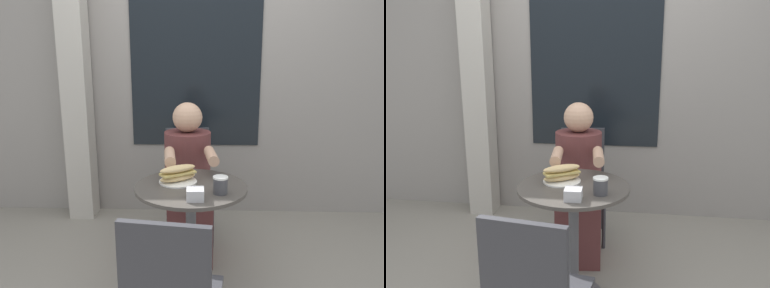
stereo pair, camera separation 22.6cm
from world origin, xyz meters
The scene contains 8 objects.
storefront_wall centered at (0.00, 1.34, 1.40)m, with size 8.00×0.09×2.80m.
lattice_pillar centered at (-1.02, 1.17, 1.20)m, with size 0.22×0.22×2.40m.
cafe_table centered at (0.00, 0.00, 0.52)m, with size 0.64×0.64×0.72m.
diner_chair centered at (-0.05, 0.85, 0.52)m, with size 0.42×0.42×0.87m.
seated_diner centered at (-0.04, 0.50, 0.49)m, with size 0.38×0.60×1.13m.
sandwich_on_plate centered at (-0.08, 0.06, 0.76)m, with size 0.23×0.22×0.10m.
drink_cup centered at (0.16, -0.12, 0.77)m, with size 0.08×0.08×0.10m.
napkin_box centered at (0.03, -0.21, 0.75)m, with size 0.09×0.09×0.06m.
Camera 1 is at (0.07, -2.01, 1.46)m, focal length 35.00 mm.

